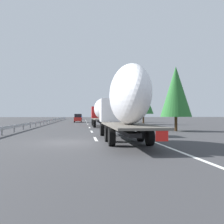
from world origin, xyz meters
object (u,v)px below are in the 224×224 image
at_px(truck_trailing, 125,101).
at_px(car_red_compact, 78,118).
at_px(truck_lead, 101,111).
at_px(road_sign, 107,113).
at_px(car_blue_sedan, 80,117).

relative_size(truck_trailing, car_red_compact, 3.04).
relative_size(truck_lead, road_sign, 4.42).
distance_m(truck_lead, car_red_compact, 21.67).
distance_m(truck_lead, car_blue_sedan, 60.91).
bearing_deg(car_red_compact, truck_trailing, -174.99).
bearing_deg(truck_trailing, truck_lead, -0.00).
bearing_deg(truck_lead, truck_trailing, 180.00).
height_order(truck_trailing, road_sign, truck_trailing).
bearing_deg(truck_trailing, car_blue_sedan, 2.69).
xyz_separation_m(truck_trailing, car_blue_sedan, (82.96, 3.90, -1.67)).
distance_m(truck_trailing, road_sign, 45.39).
bearing_deg(car_blue_sedan, truck_trailing, -177.31).
distance_m(car_red_compact, car_blue_sedan, 39.48).
relative_size(truck_trailing, car_blue_sedan, 3.12).
xyz_separation_m(car_red_compact, road_sign, (1.81, -6.91, 1.27)).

